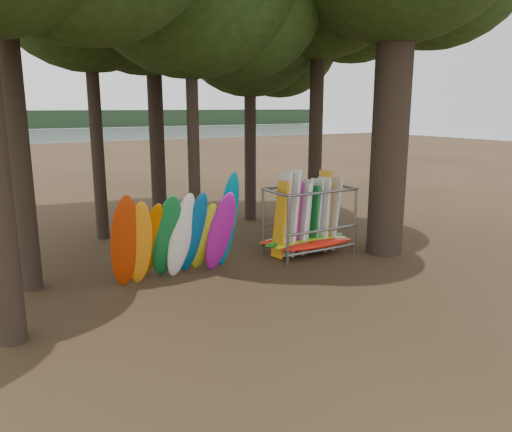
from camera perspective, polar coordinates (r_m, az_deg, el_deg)
ground at (r=14.75m, az=0.80°, el=-6.67°), size 120.00×120.00×0.00m
lake at (r=72.49m, az=-24.41°, el=7.50°), size 160.00×160.00×0.00m
far_shore at (r=122.22m, az=-26.97°, el=9.76°), size 160.00×4.00×4.00m
oak_3 at (r=21.56m, az=-0.70°, el=21.70°), size 7.21×7.21×11.46m
kayak_row at (r=14.02m, az=-8.63°, el=-2.28°), size 3.86×2.02×3.16m
storage_rack at (r=16.66m, az=6.01°, el=-0.77°), size 3.23×1.58×2.86m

